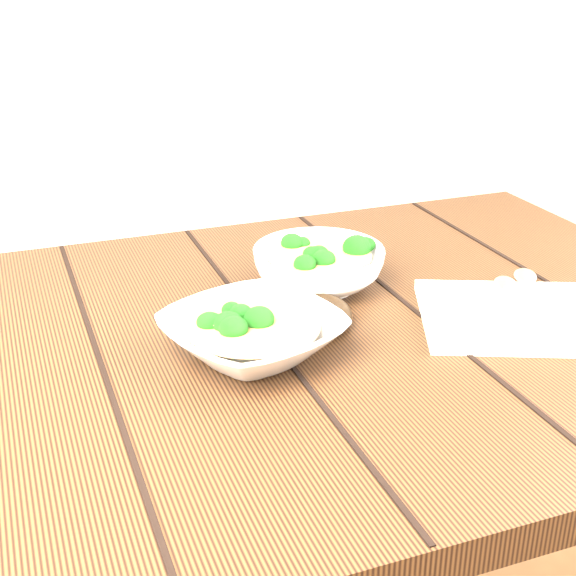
{
  "coord_description": "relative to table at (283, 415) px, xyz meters",
  "views": [
    {
      "loc": [
        -0.3,
        -0.82,
        1.19
      ],
      "look_at": [
        0.01,
        0.01,
        0.8
      ],
      "focal_mm": 50.0,
      "sensor_mm": 36.0,
      "label": 1
    }
  ],
  "objects": [
    {
      "name": "soup_bowl_front",
      "position": [
        -0.05,
        -0.04,
        0.15
      ],
      "size": [
        0.25,
        0.25,
        0.06
      ],
      "color": "silver",
      "rests_on": "table"
    },
    {
      "name": "trivet",
      "position": [
        0.04,
        0.0,
        0.13
      ],
      "size": [
        0.13,
        0.13,
        0.03
      ],
      "primitive_type": "torus",
      "rotation": [
        0.0,
        0.0,
        0.22
      ],
      "color": "black",
      "rests_on": "table"
    },
    {
      "name": "spoon_right",
      "position": [
        0.34,
        -0.02,
        0.14
      ],
      "size": [
        0.12,
        0.17,
        0.01
      ],
      "color": "#A8A294",
      "rests_on": "napkin"
    },
    {
      "name": "soup_bowl_back",
      "position": [
        0.09,
        0.11,
        0.15
      ],
      "size": [
        0.22,
        0.22,
        0.06
      ],
      "color": "silver",
      "rests_on": "table"
    },
    {
      "name": "spoon_left",
      "position": [
        0.3,
        -0.04,
        0.14
      ],
      "size": [
        0.12,
        0.17,
        0.01
      ],
      "color": "#A8A294",
      "rests_on": "napkin"
    },
    {
      "name": "napkin",
      "position": [
        0.28,
        -0.08,
        0.13
      ],
      "size": [
        0.29,
        0.27,
        0.01
      ],
      "primitive_type": "cube",
      "rotation": [
        0.0,
        0.0,
        -0.41
      ],
      "color": "beige",
      "rests_on": "table"
    },
    {
      "name": "table",
      "position": [
        0.0,
        0.0,
        0.0
      ],
      "size": [
        1.2,
        0.8,
        0.75
      ],
      "color": "#37210F",
      "rests_on": "ground"
    }
  ]
}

